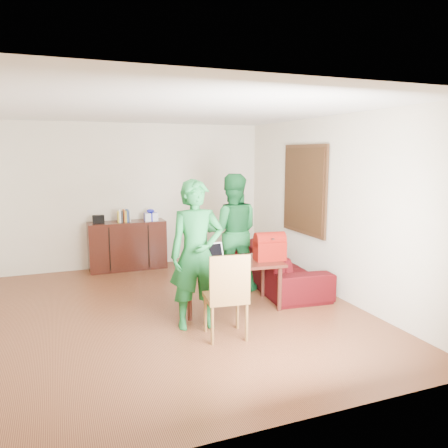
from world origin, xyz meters
name	(u,v)px	position (x,y,z in m)	size (l,w,h in m)	color
room	(169,216)	(0.01, 0.13, 1.31)	(5.20, 5.70, 2.90)	#441E11
table	(229,267)	(0.80, -0.08, 0.59)	(1.49, 0.93, 0.66)	black
chair	(226,313)	(0.40, -1.00, 0.30)	(0.52, 0.50, 1.03)	brown
person_near	(197,255)	(0.18, -0.57, 0.92)	(0.67, 0.44, 1.84)	#16642B
person_far	(232,232)	(1.17, 0.72, 0.92)	(0.89, 0.70, 1.84)	#155F2A
laptop	(216,260)	(0.60, -0.10, 0.71)	(0.37, 0.27, 0.25)	white
bananas	(235,266)	(0.73, -0.46, 0.70)	(0.18, 0.11, 0.07)	gold
bottle	(243,260)	(0.86, -0.44, 0.76)	(0.06, 0.06, 0.19)	#612616
red_bag	(270,249)	(1.37, -0.20, 0.82)	(0.42, 0.24, 0.31)	maroon
sofa	(279,266)	(1.95, 0.60, 0.32)	(2.21, 0.86, 0.65)	#360A07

